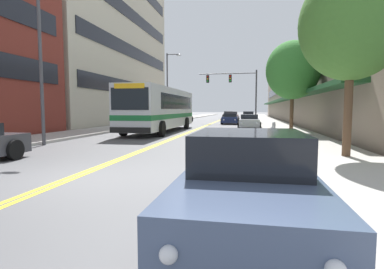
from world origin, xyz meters
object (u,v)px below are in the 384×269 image
object	(u,v)px
city_bus	(162,108)
fire_hydrant	(274,128)
street_tree_right_mid	(293,70)
car_red_moving_third	(232,116)
car_black_moving_lead	(228,115)
street_lamp_left_near	(47,46)
car_navy_moving_second	(230,119)
traffic_signal_mast	(236,85)
car_silver_parked_right_far	(249,121)
car_champagne_parked_left_far	(183,118)
street_tree_right_near	(352,24)
car_charcoal_parked_left_mid	(169,119)
street_lamp_left_far	(169,83)
car_white_parked_right_mid	(248,116)
car_slate_blue_parked_right_foreground	(248,183)

from	to	relation	value
city_bus	fire_hydrant	distance (m)	8.73
street_tree_right_mid	fire_hydrant	size ratio (longest dim) A/B	8.00
car_red_moving_third	car_black_moving_lead	bearing A→B (deg)	96.50
street_lamp_left_near	car_navy_moving_second	bearing A→B (deg)	72.05
traffic_signal_mast	street_tree_right_mid	distance (m)	15.82
car_silver_parked_right_far	street_tree_right_mid	size ratio (longest dim) A/B	0.74
car_champagne_parked_left_far	car_red_moving_third	size ratio (longest dim) A/B	1.00
car_black_moving_lead	street_tree_right_near	distance (m)	45.43
car_charcoal_parked_left_mid	street_lamp_left_far	bearing A→B (deg)	105.25
car_charcoal_parked_left_mid	car_red_moving_third	bearing A→B (deg)	64.81
car_white_parked_right_mid	fire_hydrant	distance (m)	28.02
car_white_parked_right_mid	street_lamp_left_near	bearing A→B (deg)	-104.79
street_tree_right_near	fire_hydrant	distance (m)	9.92
car_slate_blue_parked_right_foreground	fire_hydrant	size ratio (longest dim) A/B	5.56
car_charcoal_parked_left_mid	fire_hydrant	distance (m)	16.43
street_lamp_left_far	car_black_moving_lead	bearing A→B (deg)	74.15
street_lamp_left_far	car_champagne_parked_left_far	bearing A→B (deg)	81.85
car_silver_parked_right_far	street_tree_right_near	world-z (taller)	street_tree_right_near
car_champagne_parked_left_far	street_lamp_left_near	size ratio (longest dim) A/B	0.56
car_champagne_parked_left_far	street_tree_right_near	bearing A→B (deg)	-67.49
car_charcoal_parked_left_mid	car_slate_blue_parked_right_foreground	xyz separation A→B (m)	(8.75, -28.10, 0.01)
car_navy_moving_second	street_lamp_left_far	world-z (taller)	street_lamp_left_far
city_bus	street_lamp_left_near	distance (m)	10.40
car_charcoal_parked_left_mid	car_black_moving_lead	distance (m)	23.58
street_lamp_left_far	fire_hydrant	xyz separation A→B (m)	(11.03, -15.34, -4.34)
car_charcoal_parked_left_mid	car_white_parked_right_mid	distance (m)	17.52
car_slate_blue_parked_right_foreground	traffic_signal_mast	size ratio (longest dim) A/B	0.62
car_charcoal_parked_left_mid	street_lamp_left_far	xyz separation A→B (m)	(-0.70, 2.57, 4.24)
car_silver_parked_right_far	car_red_moving_third	xyz separation A→B (m)	(-2.59, 17.76, 0.04)
car_white_parked_right_mid	car_red_moving_third	bearing A→B (deg)	-141.49
car_white_parked_right_mid	car_black_moving_lead	size ratio (longest dim) A/B	0.98
street_tree_right_near	street_tree_right_mid	bearing A→B (deg)	91.92
car_slate_blue_parked_right_foreground	car_black_moving_lead	xyz separation A→B (m)	(-3.65, 51.12, -0.03)
street_lamp_left_near	street_tree_right_near	size ratio (longest dim) A/B	1.25
street_tree_right_mid	car_white_parked_right_mid	bearing A→B (deg)	96.38
car_silver_parked_right_far	car_black_moving_lead	bearing A→B (deg)	97.66
street_lamp_left_far	car_red_moving_third	bearing A→B (deg)	56.99
car_champagne_parked_left_far	fire_hydrant	bearing A→B (deg)	-62.70
car_silver_parked_right_far	car_charcoal_parked_left_mid	bearing A→B (deg)	152.78
traffic_signal_mast	street_lamp_left_near	world-z (taller)	street_lamp_left_near
car_slate_blue_parked_right_foreground	street_lamp_left_near	bearing A→B (deg)	138.16
car_charcoal_parked_left_mid	street_lamp_left_near	size ratio (longest dim) A/B	0.58
car_slate_blue_parked_right_foreground	car_navy_moving_second	xyz separation A→B (m)	(-2.07, 30.57, -0.03)
car_champagne_parked_left_far	street_lamp_left_near	distance (m)	27.40
street_tree_right_near	car_white_parked_right_mid	bearing A→B (deg)	95.09
car_navy_moving_second	traffic_signal_mast	distance (m)	4.33
car_charcoal_parked_left_mid	street_tree_right_mid	xyz separation A→B (m)	(11.64, -11.03, 3.72)
city_bus	fire_hydrant	xyz separation A→B (m)	(8.22, -2.62, -1.29)
car_red_moving_third	traffic_signal_mast	xyz separation A→B (m)	(0.97, -9.07, 3.93)
street_tree_right_mid	car_slate_blue_parked_right_foreground	bearing A→B (deg)	-99.61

